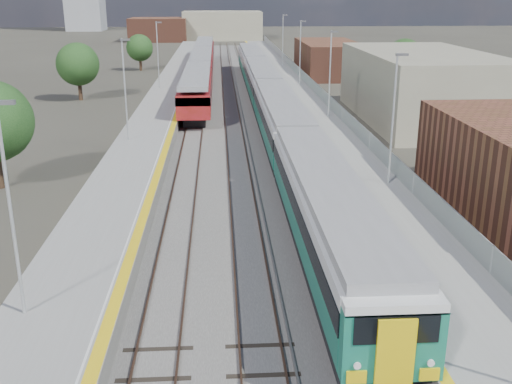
{
  "coord_description": "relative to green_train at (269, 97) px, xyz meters",
  "views": [
    {
      "loc": [
        -3.25,
        -11.0,
        11.68
      ],
      "look_at": [
        -1.49,
        17.28,
        2.2
      ],
      "focal_mm": 42.0,
      "sensor_mm": 36.0,
      "label": 1
    }
  ],
  "objects": [
    {
      "name": "platform_left",
      "position": [
        -10.55,
        7.48,
        -1.82
      ],
      "size": [
        4.3,
        155.0,
        8.52
      ],
      "color": "slate",
      "rests_on": "ground"
    },
    {
      "name": "tree_c",
      "position": [
        -16.87,
        39.82,
        1.15
      ],
      "size": [
        4.09,
        4.09,
        5.55
      ],
      "color": "#382619",
      "rests_on": "ground"
    },
    {
      "name": "tree_d",
      "position": [
        18.96,
        20.48,
        1.52
      ],
      "size": [
        4.53,
        4.53,
        6.13
      ],
      "color": "#382619",
      "rests_on": "ground"
    },
    {
      "name": "red_train",
      "position": [
        -7.0,
        26.23,
        -0.06
      ],
      "size": [
        3.05,
        61.75,
        3.85
      ],
      "color": "black",
      "rests_on": "ground"
    },
    {
      "name": "tree_b",
      "position": [
        -20.42,
        12.87,
        1.7
      ],
      "size": [
        4.73,
        4.73,
        6.42
      ],
      "color": "#382619",
      "rests_on": "ground"
    },
    {
      "name": "platform_right",
      "position": [
        3.78,
        7.48,
        -1.8
      ],
      "size": [
        4.7,
        155.0,
        8.52
      ],
      "color": "slate",
      "rests_on": "ground"
    },
    {
      "name": "ballast_bed",
      "position": [
        -3.75,
        7.49,
        -2.31
      ],
      "size": [
        10.5,
        155.0,
        0.06
      ],
      "primitive_type": "cube",
      "color": "#565451",
      "rests_on": "ground"
    },
    {
      "name": "tracks",
      "position": [
        -3.15,
        9.17,
        -2.23
      ],
      "size": [
        8.96,
        160.0,
        0.17
      ],
      "color": "#4C3323",
      "rests_on": "ground"
    },
    {
      "name": "ground",
      "position": [
        -1.5,
        4.99,
        -2.34
      ],
      "size": [
        320.0,
        320.0,
        0.0
      ],
      "primitive_type": "plane",
      "color": "#47443A",
      "rests_on": "ground"
    },
    {
      "name": "green_train",
      "position": [
        0.0,
        0.0,
        0.0
      ],
      "size": [
        3.01,
        83.81,
        3.32
      ],
      "color": "black",
      "rests_on": "ground"
    }
  ]
}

